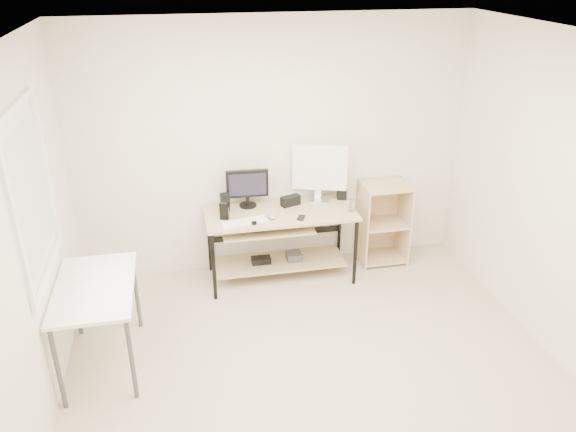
{
  "coord_description": "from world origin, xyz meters",
  "views": [
    {
      "loc": [
        -0.95,
        -3.33,
        3.1
      ],
      "look_at": [
        0.0,
        1.3,
        0.87
      ],
      "focal_mm": 35.0,
      "sensor_mm": 36.0,
      "label": 1
    }
  ],
  "objects_px": {
    "desk": "(278,231)",
    "audio_controller": "(224,211)",
    "shelf_unit": "(382,221)",
    "white_imac": "(320,169)",
    "side_table": "(95,295)",
    "black_monitor": "(247,186)"
  },
  "relations": [
    {
      "from": "desk",
      "to": "audio_controller",
      "type": "relative_size",
      "value": 8.81
    },
    {
      "from": "black_monitor",
      "to": "white_imac",
      "type": "relative_size",
      "value": 0.71
    },
    {
      "from": "desk",
      "to": "audio_controller",
      "type": "bearing_deg",
      "value": -173.81
    },
    {
      "from": "side_table",
      "to": "black_monitor",
      "type": "distance_m",
      "value": 1.89
    },
    {
      "from": "shelf_unit",
      "to": "black_monitor",
      "type": "relative_size",
      "value": 2.12
    },
    {
      "from": "desk",
      "to": "side_table",
      "type": "height_order",
      "value": "same"
    },
    {
      "from": "shelf_unit",
      "to": "white_imac",
      "type": "relative_size",
      "value": 1.51
    },
    {
      "from": "shelf_unit",
      "to": "white_imac",
      "type": "distance_m",
      "value": 0.95
    },
    {
      "from": "side_table",
      "to": "shelf_unit",
      "type": "distance_m",
      "value": 3.09
    },
    {
      "from": "black_monitor",
      "to": "side_table",
      "type": "bearing_deg",
      "value": -135.54
    },
    {
      "from": "desk",
      "to": "shelf_unit",
      "type": "bearing_deg",
      "value": 7.77
    },
    {
      "from": "desk",
      "to": "shelf_unit",
      "type": "relative_size",
      "value": 1.67
    },
    {
      "from": "desk",
      "to": "audio_controller",
      "type": "height_order",
      "value": "audio_controller"
    },
    {
      "from": "side_table",
      "to": "shelf_unit",
      "type": "relative_size",
      "value": 1.11
    },
    {
      "from": "side_table",
      "to": "audio_controller",
      "type": "xyz_separation_m",
      "value": [
        1.12,
        1.0,
        0.16
      ]
    },
    {
      "from": "white_imac",
      "to": "audio_controller",
      "type": "height_order",
      "value": "white_imac"
    },
    {
      "from": "audio_controller",
      "to": "desk",
      "type": "bearing_deg",
      "value": 24.84
    },
    {
      "from": "shelf_unit",
      "to": "audio_controller",
      "type": "relative_size",
      "value": 5.29
    },
    {
      "from": "black_monitor",
      "to": "white_imac",
      "type": "height_order",
      "value": "white_imac"
    },
    {
      "from": "side_table",
      "to": "shelf_unit",
      "type": "height_order",
      "value": "shelf_unit"
    },
    {
      "from": "white_imac",
      "to": "black_monitor",
      "type": "bearing_deg",
      "value": -162.27
    },
    {
      "from": "desk",
      "to": "white_imac",
      "type": "height_order",
      "value": "white_imac"
    }
  ]
}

